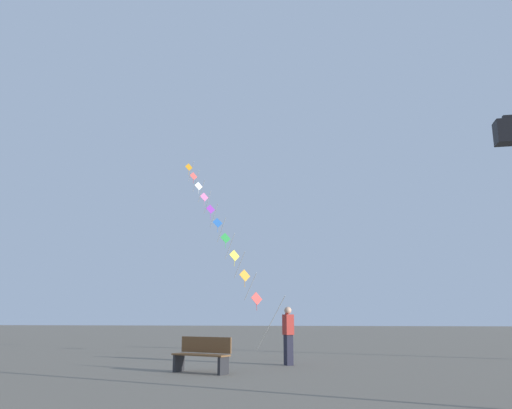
# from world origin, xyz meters

# --- Properties ---
(ground_plane) EXTENTS (160.00, 160.00, 0.00)m
(ground_plane) POSITION_xyz_m (0.00, 20.00, 0.00)
(ground_plane) COLOR #756B5B
(kite_train) EXTENTS (8.17, 13.42, 11.37)m
(kite_train) POSITION_xyz_m (-7.20, 22.95, 6.13)
(kite_train) COLOR brown
(kite_train) RESTS_ON ground_plane
(kite_flyer) EXTENTS (0.43, 0.61, 1.71)m
(kite_flyer) POSITION_xyz_m (-2.62, 14.20, 0.90)
(kite_flyer) COLOR #1E1E2D
(kite_flyer) RESTS_ON ground_plane
(park_bench) EXTENTS (1.65, 1.00, 0.89)m
(park_bench) POSITION_xyz_m (-4.55, 11.63, 0.45)
(park_bench) COLOR brown
(park_bench) RESTS_ON ground_plane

